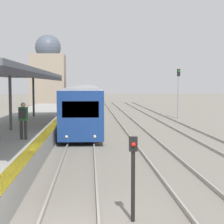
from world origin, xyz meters
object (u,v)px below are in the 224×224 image
object	(u,v)px
signal_post_near	(133,170)
signal_mast_far	(178,87)
train_near	(86,96)
person_on_platform	(23,118)

from	to	relation	value
signal_post_near	signal_mast_far	distance (m)	28.38
train_near	signal_mast_far	xyz separation A→B (m)	(9.18, -15.36, 1.32)
train_near	signal_mast_far	size ratio (longest dim) A/B	12.94
train_near	signal_post_near	distance (m)	42.67
person_on_platform	train_near	world-z (taller)	train_near
signal_post_near	person_on_platform	bearing A→B (deg)	117.42
person_on_platform	signal_post_near	world-z (taller)	person_on_platform
train_near	person_on_platform	bearing A→B (deg)	-94.05
train_near	signal_mast_far	distance (m)	17.94
person_on_platform	signal_post_near	distance (m)	8.79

